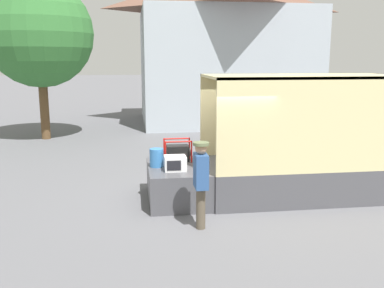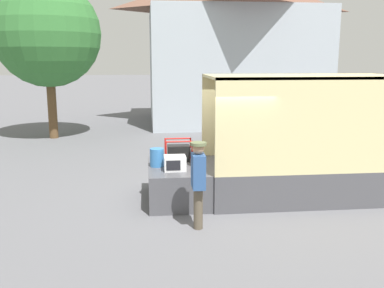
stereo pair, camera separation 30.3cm
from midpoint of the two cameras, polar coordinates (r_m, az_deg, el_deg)
ground_plane at (r=10.19m, az=2.92°, el=-7.31°), size 160.00×160.00×0.00m
box_truck at (r=11.23m, az=23.25°, el=-1.44°), size 6.68×2.12×2.88m
tailgate_deck at (r=9.98m, az=-0.97°, el=-5.22°), size 1.37×2.02×0.82m
microwave at (r=9.48m, az=-1.38°, el=-2.56°), size 0.48×0.43×0.32m
portable_generator at (r=10.32m, az=-0.86°, el=-1.17°), size 0.66×0.44×0.53m
orange_bucket at (r=9.82m, az=-3.83°, el=-1.80°), size 0.32×0.32×0.42m
worker_person at (r=8.15m, az=1.91°, el=-4.34°), size 0.31×0.44×1.71m
house_backdrop at (r=22.66m, az=5.75°, el=12.86°), size 8.79×7.20×7.63m
street_tree at (r=18.47m, az=-18.25°, el=13.73°), size 4.23×4.23×6.34m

